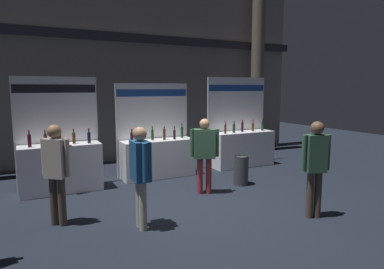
{
  "coord_description": "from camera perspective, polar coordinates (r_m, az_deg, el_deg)",
  "views": [
    {
      "loc": [
        -2.91,
        -5.6,
        2.25
      ],
      "look_at": [
        0.7,
        1.36,
        1.17
      ],
      "focal_mm": 31.63,
      "sensor_mm": 36.0,
      "label": 1
    }
  ],
  "objects": [
    {
      "name": "visitor_3",
      "position": [
        6.19,
        20.11,
        -4.39
      ],
      "size": [
        0.48,
        0.31,
        1.7
      ],
      "rotation": [
        0.0,
        0.0,
        2.78
      ],
      "color": "#47382D",
      "rests_on": "ground_plane"
    },
    {
      "name": "visitor_5",
      "position": [
        5.93,
        -21.95,
        -5.09
      ],
      "size": [
        0.41,
        0.38,
        1.68
      ],
      "rotation": [
        0.0,
        0.0,
        5.58
      ],
      "color": "#47382D",
      "rests_on": "ground_plane"
    },
    {
      "name": "ground_plane",
      "position": [
        6.7,
        0.02,
        -11.8
      ],
      "size": [
        25.39,
        25.39,
        0.0
      ],
      "primitive_type": "plane",
      "color": "black"
    },
    {
      "name": "trash_bin",
      "position": [
        8.03,
        8.26,
        -6.0
      ],
      "size": [
        0.35,
        0.35,
        0.68
      ],
      "color": "#38383D",
      "rests_on": "ground_plane"
    },
    {
      "name": "visitor_2",
      "position": [
        7.16,
        2.11,
        -2.45
      ],
      "size": [
        0.57,
        0.41,
        1.62
      ],
      "rotation": [
        0.0,
        0.0,
        2.71
      ],
      "color": "maroon",
      "rests_on": "ground_plane"
    },
    {
      "name": "exhibitor_booth_0",
      "position": [
        7.94,
        -21.27,
        -4.48
      ],
      "size": [
        1.76,
        0.75,
        2.5
      ],
      "color": "white",
      "rests_on": "ground_plane"
    },
    {
      "name": "exhibitor_booth_2",
      "position": [
        9.93,
        8.36,
        -1.67
      ],
      "size": [
        1.96,
        0.66,
        2.56
      ],
      "color": "white",
      "rests_on": "ground_plane"
    },
    {
      "name": "hall_colonnade",
      "position": [
        10.77,
        -11.93,
        13.73
      ],
      "size": [
        12.7,
        1.11,
        6.81
      ],
      "color": "gray",
      "rests_on": "ground_plane"
    },
    {
      "name": "exhibitor_booth_1",
      "position": [
        8.67,
        -5.84,
        -3.26
      ],
      "size": [
        1.94,
        0.66,
        2.37
      ],
      "color": "white",
      "rests_on": "ground_plane"
    },
    {
      "name": "visitor_0",
      "position": [
        5.43,
        -8.68,
        -5.74
      ],
      "size": [
        0.25,
        0.54,
        1.66
      ],
      "rotation": [
        0.0,
        0.0,
        4.7
      ],
      "color": "#ADA393",
      "rests_on": "ground_plane"
    }
  ]
}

